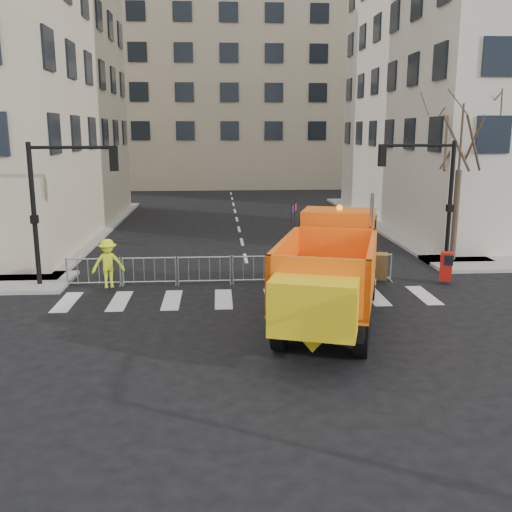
{
  "coord_description": "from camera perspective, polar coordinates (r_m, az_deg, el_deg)",
  "views": [
    {
      "loc": [
        -1.25,
        -13.76,
        5.78
      ],
      "look_at": [
        -0.16,
        2.5,
        2.2
      ],
      "focal_mm": 40.0,
      "sensor_mm": 36.0,
      "label": 1
    }
  ],
  "objects": [
    {
      "name": "ground",
      "position": [
        14.98,
        1.26,
        -10.3
      ],
      "size": [
        120.0,
        120.0,
        0.0
      ],
      "primitive_type": "plane",
      "color": "black",
      "rests_on": "ground"
    },
    {
      "name": "sidewalk_back",
      "position": [
        23.01,
        -0.62,
        -1.95
      ],
      "size": [
        64.0,
        5.0,
        0.15
      ],
      "primitive_type": "cube",
      "color": "gray",
      "rests_on": "ground"
    },
    {
      "name": "building_far",
      "position": [
        66.07,
        -2.89,
        17.79
      ],
      "size": [
        30.0,
        18.0,
        24.0
      ],
      "primitive_type": "cube",
      "color": "tan",
      "rests_on": "ground"
    },
    {
      "name": "traffic_light_left",
      "position": [
        22.52,
        -21.3,
        3.69
      ],
      "size": [
        0.18,
        0.18,
        5.4
      ],
      "primitive_type": "cylinder",
      "color": "black",
      "rests_on": "ground"
    },
    {
      "name": "traffic_light_right",
      "position": [
        25.41,
        18.81,
        4.78
      ],
      "size": [
        0.18,
        0.18,
        5.4
      ],
      "primitive_type": "cylinder",
      "color": "black",
      "rests_on": "ground"
    },
    {
      "name": "crowd_barriers",
      "position": [
        22.0,
        -2.44,
        -1.36
      ],
      "size": [
        12.6,
        0.6,
        1.1
      ],
      "primitive_type": null,
      "color": "#9EA0A5",
      "rests_on": "ground"
    },
    {
      "name": "street_tree",
      "position": [
        26.49,
        19.56,
        7.3
      ],
      "size": [
        3.0,
        3.0,
        7.5
      ],
      "primitive_type": null,
      "color": "#382B21",
      "rests_on": "ground"
    },
    {
      "name": "plow_truck",
      "position": [
        17.25,
        7.53,
        -1.29
      ],
      "size": [
        5.51,
        10.35,
        3.89
      ],
      "rotation": [
        0.0,
        0.0,
        1.27
      ],
      "color": "black",
      "rests_on": "ground"
    },
    {
      "name": "cop_a",
      "position": [
        21.85,
        8.84,
        -0.67
      ],
      "size": [
        0.74,
        0.59,
        1.79
      ],
      "primitive_type": "imported",
      "rotation": [
        0.0,
        0.0,
        3.41
      ],
      "color": "black",
      "rests_on": "ground"
    },
    {
      "name": "cop_b",
      "position": [
        21.66,
        6.67,
        -0.46
      ],
      "size": [
        1.08,
        0.9,
        1.98
      ],
      "primitive_type": "imported",
      "rotation": [
        0.0,
        0.0,
        2.97
      ],
      "color": "black",
      "rests_on": "ground"
    },
    {
      "name": "cop_c",
      "position": [
        21.84,
        8.59,
        -0.74
      ],
      "size": [
        0.91,
        1.08,
        1.73
      ],
      "primitive_type": "imported",
      "rotation": [
        0.0,
        0.0,
        4.14
      ],
      "color": "black",
      "rests_on": "ground"
    },
    {
      "name": "worker",
      "position": [
        21.48,
        -14.58,
        -0.72
      ],
      "size": [
        1.31,
        0.98,
        1.8
      ],
      "primitive_type": "imported",
      "rotation": [
        0.0,
        0.0,
        0.3
      ],
      "color": "#D9EF1C",
      "rests_on": "sidewalk_back"
    },
    {
      "name": "newspaper_box",
      "position": [
        23.05,
        18.47,
        -0.98
      ],
      "size": [
        0.57,
        0.54,
        1.1
      ],
      "primitive_type": "cube",
      "rotation": [
        0.0,
        0.0,
        -0.39
      ],
      "color": "red",
      "rests_on": "sidewalk_back"
    }
  ]
}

